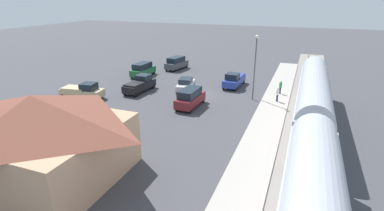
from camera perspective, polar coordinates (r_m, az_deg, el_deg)
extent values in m
plane|color=#424247|center=(39.91, 1.18, 2.23)|extent=(200.00, 200.00, 0.00)
cube|color=gray|center=(37.75, 21.57, -0.15)|extent=(4.80, 70.00, 0.18)
cube|color=#59544C|center=(37.73, 22.68, -0.07)|extent=(0.10, 70.00, 0.12)
cube|color=#59544C|center=(37.69, 20.51, 0.20)|extent=(0.10, 70.00, 0.12)
cube|color=#A8A399|center=(37.83, 15.56, 0.69)|extent=(3.20, 46.00, 0.30)
cube|color=#ADB2BC|center=(32.11, 21.91, 0.25)|extent=(2.90, 19.80, 3.70)
cube|color=red|center=(32.19, 19.26, 0.07)|extent=(0.04, 18.22, 0.36)
cylinder|color=#ADB2BC|center=(31.60, 22.32, 3.23)|extent=(2.75, 19.01, 2.76)
cube|color=tan|center=(24.09, -27.00, -7.52)|extent=(11.12, 8.91, 4.00)
pyramid|color=brown|center=(22.95, -28.19, -0.75)|extent=(11.92, 9.71, 2.08)
cube|color=#4C3323|center=(27.27, -19.86, -5.47)|extent=(1.10, 0.08, 2.10)
cylinder|color=#23284C|center=(37.44, 15.95, 1.38)|extent=(0.22, 0.22, 0.85)
cylinder|color=silver|center=(37.22, 16.06, 2.45)|extent=(0.36, 0.36, 0.62)
sphere|color=tan|center=(37.10, 16.12, 3.08)|extent=(0.24, 0.24, 0.24)
cylinder|color=#23284C|center=(40.56, 16.47, 2.76)|extent=(0.22, 0.22, 0.85)
cylinder|color=green|center=(40.36, 16.58, 3.75)|extent=(0.36, 0.36, 0.62)
sphere|color=tan|center=(40.25, 16.64, 4.34)|extent=(0.24, 0.24, 0.24)
cube|color=silver|center=(41.21, -1.21, 3.86)|extent=(2.60, 4.75, 0.76)
cube|color=#19232D|center=(41.02, -1.22, 4.80)|extent=(1.97, 2.41, 0.64)
cylinder|color=black|center=(39.58, -0.59, 2.60)|extent=(0.22, 0.68, 0.68)
cylinder|color=black|center=(39.91, -2.85, 2.72)|extent=(0.22, 0.68, 0.68)
cylinder|color=black|center=(42.77, 0.32, 3.95)|extent=(0.22, 0.68, 0.68)
cylinder|color=black|center=(43.08, -1.78, 4.06)|extent=(0.22, 0.68, 0.68)
cube|color=#C6B284|center=(40.18, -20.26, 2.34)|extent=(5.62, 2.68, 0.92)
cube|color=#19232D|center=(39.39, -19.15, 3.47)|extent=(1.95, 1.95, 0.84)
cylinder|color=black|center=(39.90, -16.93, 1.90)|extent=(0.22, 0.76, 0.76)
cylinder|color=black|center=(38.50, -18.17, 1.11)|extent=(0.22, 0.76, 0.76)
cylinder|color=black|center=(42.18, -22.01, 2.26)|extent=(0.22, 0.76, 0.76)
cylinder|color=black|center=(40.86, -23.35, 1.53)|extent=(0.22, 0.76, 0.76)
cube|color=#C6B284|center=(40.55, -21.47, 3.16)|extent=(3.20, 2.25, 0.20)
cube|color=#236638|center=(49.32, -9.34, 6.48)|extent=(2.21, 5.00, 1.00)
cube|color=#19232D|center=(48.99, -9.50, 7.51)|extent=(1.90, 3.51, 0.88)
cylinder|color=black|center=(51.44, -8.97, 6.49)|extent=(0.22, 0.68, 0.68)
cylinder|color=black|center=(50.54, -7.31, 6.33)|extent=(0.22, 0.68, 0.68)
cylinder|color=black|center=(48.40, -11.39, 5.48)|extent=(0.22, 0.68, 0.68)
cylinder|color=black|center=(47.45, -9.68, 5.30)|extent=(0.22, 0.68, 0.68)
cube|color=#283D9E|center=(43.51, 8.07, 4.71)|extent=(2.24, 5.50, 0.92)
cube|color=#19232D|center=(42.33, 7.73, 5.53)|extent=(1.81, 1.82, 0.84)
cylinder|color=black|center=(41.42, 8.33, 3.24)|extent=(0.22, 0.76, 0.76)
cylinder|color=black|center=(41.89, 6.07, 3.54)|extent=(0.22, 0.76, 0.76)
cylinder|color=black|center=(45.42, 9.86, 4.67)|extent=(0.22, 0.76, 0.76)
cylinder|color=black|center=(45.85, 7.78, 4.93)|extent=(0.22, 0.76, 0.76)
cube|color=#283D9E|center=(44.24, 8.46, 5.70)|extent=(2.02, 3.06, 0.20)
cube|color=maroon|center=(35.01, -0.33, 1.08)|extent=(2.19, 4.99, 1.00)
cube|color=#19232D|center=(34.59, -0.44, 2.48)|extent=(1.88, 3.51, 0.88)
cylinder|color=black|center=(37.15, -0.34, 1.41)|extent=(0.22, 0.68, 0.68)
cylinder|color=black|center=(36.52, 2.12, 1.05)|extent=(0.22, 0.68, 0.68)
cylinder|color=black|center=(33.92, -2.97, -0.49)|extent=(0.22, 0.68, 0.68)
cylinder|color=black|center=(33.23, -0.31, -0.91)|extent=(0.22, 0.68, 0.68)
cube|color=#47494F|center=(53.60, -2.95, 7.81)|extent=(2.79, 5.17, 1.00)
cube|color=#19232D|center=(53.28, -3.06, 8.77)|extent=(2.30, 3.68, 0.88)
cylinder|color=black|center=(55.71, -2.58, 7.77)|extent=(0.22, 0.68, 0.68)
cylinder|color=black|center=(54.79, -1.07, 7.58)|extent=(0.22, 0.68, 0.68)
cylinder|color=black|center=(52.68, -4.89, 6.99)|extent=(0.22, 0.68, 0.68)
cylinder|color=black|center=(51.70, -3.33, 6.78)|extent=(0.22, 0.68, 0.68)
cube|color=black|center=(41.25, -9.98, 3.74)|extent=(2.31, 5.52, 0.92)
cube|color=#19232D|center=(41.83, -9.26, 5.27)|extent=(1.83, 1.84, 0.84)
cylinder|color=black|center=(43.54, -9.29, 4.03)|extent=(0.22, 0.76, 0.76)
cylinder|color=black|center=(42.63, -7.36, 3.78)|extent=(0.22, 0.76, 0.76)
cylinder|color=black|center=(40.22, -12.68, 2.44)|extent=(0.22, 0.76, 0.76)
cylinder|color=black|center=(39.23, -10.67, 2.14)|extent=(0.22, 0.76, 0.76)
cube|color=black|center=(40.36, -10.78, 4.15)|extent=(2.05, 3.08, 0.20)
cylinder|color=#515156|center=(37.48, 11.87, 6.66)|extent=(0.16, 0.16, 7.62)
sphere|color=#EAE5C6|center=(36.78, 12.33, 12.71)|extent=(0.44, 0.44, 0.44)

